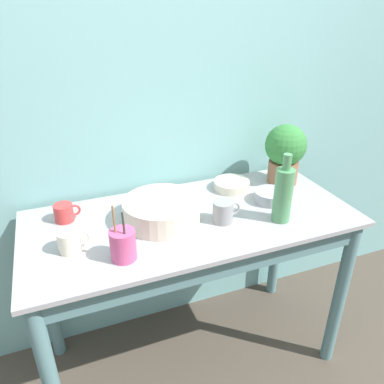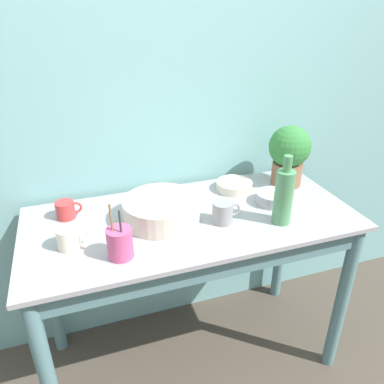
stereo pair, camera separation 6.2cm
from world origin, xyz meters
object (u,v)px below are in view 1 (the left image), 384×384
bottle_tall (283,194)px  mug_cream (70,241)px  potted_plant (285,151)px  bowl_small_cream (232,185)px  mug_red (64,213)px  bowl_wash_large (162,210)px  utensil_cup (123,245)px  bowl_small_steel (270,196)px  mug_grey (223,212)px

bottle_tall → mug_cream: bearing=173.7°
potted_plant → bowl_small_cream: potted_plant is taller
mug_red → mug_cream: mug_cream is taller
bowl_wash_large → utensil_cup: utensil_cup is taller
utensil_cup → bottle_tall: bearing=2.1°
potted_plant → bowl_wash_large: bearing=-168.6°
mug_cream → utensil_cup: bearing=-34.3°
bottle_tall → bowl_small_cream: 0.36m
bowl_wash_large → bowl_small_cream: size_ratio=1.85×
potted_plant → mug_red: 1.07m
potted_plant → bowl_small_steel: potted_plant is taller
mug_cream → mug_grey: bearing=-1.5°
bottle_tall → mug_grey: 0.26m
mug_cream → bowl_small_cream: size_ratio=0.67×
bottle_tall → mug_cream: (-0.85, 0.09, -0.08)m
bottle_tall → mug_red: 0.91m
mug_red → bottle_tall: bearing=-20.8°
potted_plant → bottle_tall: potted_plant is taller
mug_red → bowl_small_steel: 0.91m
bowl_wash_large → mug_cream: bearing=-167.5°
mug_grey → bowl_wash_large: bearing=157.3°
mug_grey → mug_red: bearing=158.3°
utensil_cup → mug_cream: bearing=145.7°
potted_plant → bowl_small_cream: bearing=175.1°
potted_plant → utensil_cup: 0.96m
mug_grey → bowl_small_steel: 0.29m
bowl_wash_large → utensil_cup: (-0.21, -0.20, 0.01)m
bowl_wash_large → utensil_cup: size_ratio=1.50×
mug_grey → bowl_small_cream: (0.17, 0.26, -0.03)m
bowl_small_steel → utensil_cup: bearing=-165.9°
potted_plant → mug_cream: size_ratio=2.55×
mug_red → mug_grey: size_ratio=0.90×
mug_grey → mug_cream: 0.62m
mug_grey → utensil_cup: (-0.44, -0.10, 0.01)m
mug_red → bowl_small_steel: (0.90, -0.17, -0.01)m
mug_cream → utensil_cup: utensil_cup is taller
utensil_cup → potted_plant: bearing=20.9°
bottle_tall → mug_grey: size_ratio=2.42×
bowl_small_steel → potted_plant: bearing=43.6°
bottle_tall → bowl_wash_large: bearing=159.3°
utensil_cup → bowl_small_cream: bearing=30.6°
mug_grey → bowl_small_cream: mug_grey is taller
mug_grey → bowl_small_steel: (0.28, 0.08, -0.02)m
mug_cream → bottle_tall: bearing=-6.3°
potted_plant → utensil_cup: (-0.89, -0.34, -0.11)m
mug_grey → utensil_cup: 0.46m
potted_plant → mug_red: potted_plant is taller
mug_red → bowl_small_steel: bearing=-10.5°
mug_grey → mug_cream: size_ratio=1.04×
mug_red → mug_grey: bearing=-21.7°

